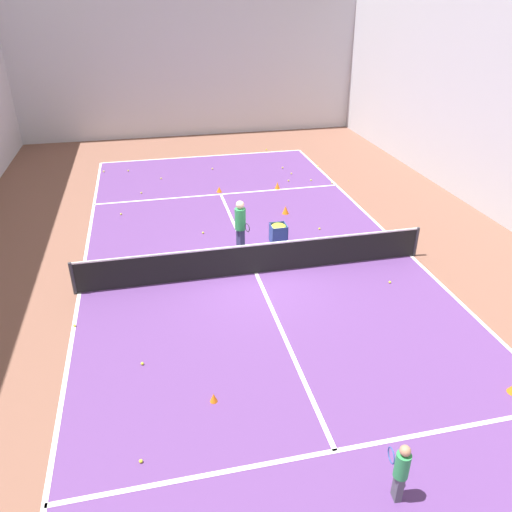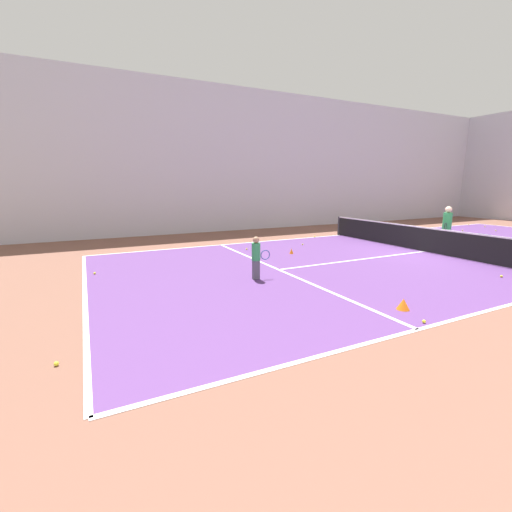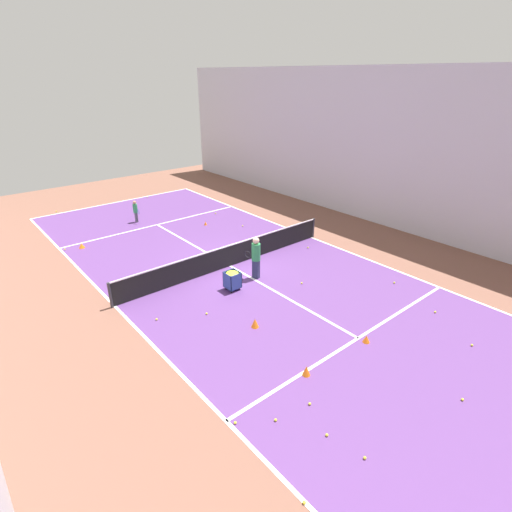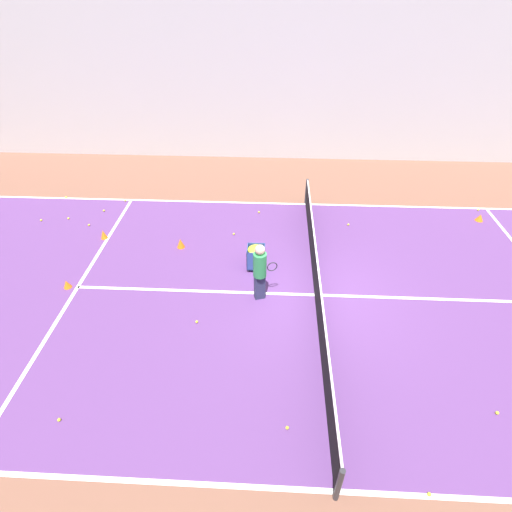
% 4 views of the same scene
% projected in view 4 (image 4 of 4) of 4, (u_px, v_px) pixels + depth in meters
% --- Properties ---
extents(ground_plane, '(36.87, 36.87, 0.00)m').
position_uv_depth(ground_plane, '(315.00, 295.00, 10.98)').
color(ground_plane, brown).
extents(court_playing_area, '(10.12, 24.24, 0.00)m').
position_uv_depth(court_playing_area, '(315.00, 295.00, 10.98)').
color(court_playing_area, '#563370').
rests_on(court_playing_area, ground).
extents(line_sideline_left, '(0.10, 24.24, 0.00)m').
position_uv_depth(line_sideline_left, '(335.00, 491.00, 6.94)').
color(line_sideline_left, white).
rests_on(line_sideline_left, ground).
extents(line_sideline_right, '(0.10, 24.24, 0.00)m').
position_uv_depth(line_sideline_right, '(306.00, 204.00, 15.03)').
color(line_sideline_right, white).
rests_on(line_sideline_right, ground).
extents(line_service_far, '(10.12, 0.10, 0.00)m').
position_uv_depth(line_service_far, '(78.00, 287.00, 11.25)').
color(line_service_far, white).
rests_on(line_service_far, ground).
extents(line_centre_service, '(0.10, 13.33, 0.00)m').
position_uv_depth(line_centre_service, '(315.00, 295.00, 10.98)').
color(line_centre_service, white).
rests_on(line_centre_service, ground).
extents(hall_enclosure_right, '(0.15, 33.17, 7.89)m').
position_uv_depth(hall_enclosure_right, '(308.00, 66.00, 16.18)').
color(hall_enclosure_right, silver).
rests_on(hall_enclosure_right, ground).
extents(tennis_net, '(10.42, 0.10, 0.98)m').
position_uv_depth(tennis_net, '(317.00, 281.00, 10.68)').
color(tennis_net, '#2D2D33').
rests_on(tennis_net, ground).
extents(coach_at_net, '(0.44, 0.68, 1.74)m').
position_uv_depth(coach_at_net, '(260.00, 269.00, 10.31)').
color(coach_at_net, '#2D3351').
rests_on(coach_at_net, ground).
extents(ball_cart, '(0.52, 0.52, 0.75)m').
position_uv_depth(ball_cart, '(256.00, 254.00, 11.64)').
color(ball_cart, '#2D478C').
rests_on(ball_cart, ground).
extents(training_cone_1, '(0.22, 0.22, 0.30)m').
position_uv_depth(training_cone_1, '(104.00, 234.00, 13.12)').
color(training_cone_1, orange).
rests_on(training_cone_1, ground).
extents(training_cone_2, '(0.22, 0.22, 0.24)m').
position_uv_depth(training_cone_2, '(67.00, 284.00, 11.17)').
color(training_cone_2, orange).
rests_on(training_cone_2, ground).
extents(training_cone_3, '(0.25, 0.25, 0.31)m').
position_uv_depth(training_cone_3, '(181.00, 243.00, 12.71)').
color(training_cone_3, orange).
rests_on(training_cone_3, ground).
extents(training_cone_4, '(0.27, 0.27, 0.24)m').
position_uv_depth(training_cone_4, '(480.00, 218.00, 14.03)').
color(training_cone_4, orange).
rests_on(training_cone_4, ground).
extents(tennis_ball_0, '(0.07, 0.07, 0.07)m').
position_uv_depth(tennis_ball_0, '(59.00, 420.00, 7.98)').
color(tennis_ball_0, yellow).
rests_on(tennis_ball_0, ground).
extents(tennis_ball_1, '(0.07, 0.07, 0.07)m').
position_uv_depth(tennis_ball_1, '(287.00, 428.00, 7.84)').
color(tennis_ball_1, yellow).
rests_on(tennis_ball_1, ground).
extents(tennis_ball_2, '(0.07, 0.07, 0.07)m').
position_uv_depth(tennis_ball_2, '(66.00, 197.00, 15.40)').
color(tennis_ball_2, yellow).
rests_on(tennis_ball_2, ground).
extents(tennis_ball_4, '(0.07, 0.07, 0.07)m').
position_uv_depth(tennis_ball_4, '(497.00, 413.00, 8.10)').
color(tennis_ball_4, yellow).
rests_on(tennis_ball_4, ground).
extents(tennis_ball_6, '(0.07, 0.07, 0.07)m').
position_uv_depth(tennis_ball_6, '(68.00, 218.00, 14.15)').
color(tennis_ball_6, yellow).
rests_on(tennis_ball_6, ground).
extents(tennis_ball_7, '(0.07, 0.07, 0.07)m').
position_uv_depth(tennis_ball_7, '(89.00, 225.00, 13.80)').
color(tennis_ball_7, yellow).
rests_on(tennis_ball_7, ground).
extents(tennis_ball_9, '(0.07, 0.07, 0.07)m').
position_uv_depth(tennis_ball_9, '(41.00, 220.00, 14.05)').
color(tennis_ball_9, yellow).
rests_on(tennis_ball_9, ground).
extents(tennis_ball_10, '(0.07, 0.07, 0.07)m').
position_uv_depth(tennis_ball_10, '(234.00, 234.00, 13.35)').
color(tennis_ball_10, yellow).
rests_on(tennis_ball_10, ground).
extents(tennis_ball_11, '(0.07, 0.07, 0.07)m').
position_uv_depth(tennis_ball_11, '(125.00, 201.00, 15.19)').
color(tennis_ball_11, yellow).
rests_on(tennis_ball_11, ground).
extents(tennis_ball_13, '(0.07, 0.07, 0.07)m').
position_uv_depth(tennis_ball_13, '(348.00, 225.00, 13.82)').
color(tennis_ball_13, yellow).
rests_on(tennis_ball_13, ground).
extents(tennis_ball_16, '(0.07, 0.07, 0.07)m').
position_uv_depth(tennis_ball_16, '(197.00, 322.00, 10.13)').
color(tennis_ball_16, yellow).
rests_on(tennis_ball_16, ground).
extents(tennis_ball_17, '(0.07, 0.07, 0.07)m').
position_uv_depth(tennis_ball_17, '(104.00, 211.00, 14.58)').
color(tennis_ball_17, yellow).
rests_on(tennis_ball_17, ground).
extents(tennis_ball_19, '(0.07, 0.07, 0.07)m').
position_uv_depth(tennis_ball_19, '(259.00, 212.00, 14.50)').
color(tennis_ball_19, yellow).
rests_on(tennis_ball_19, ground).
extents(tennis_ball_22, '(0.07, 0.07, 0.07)m').
position_uv_depth(tennis_ball_22, '(429.00, 494.00, 6.87)').
color(tennis_ball_22, yellow).
rests_on(tennis_ball_22, ground).
extents(tennis_ball_23, '(0.07, 0.07, 0.07)m').
position_uv_depth(tennis_ball_23, '(478.00, 210.00, 14.63)').
color(tennis_ball_23, yellow).
rests_on(tennis_ball_23, ground).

